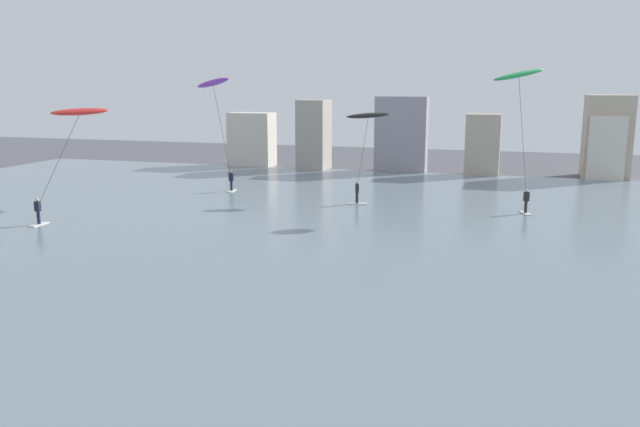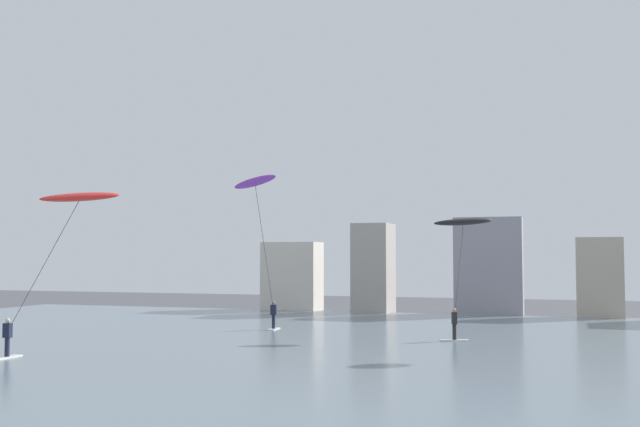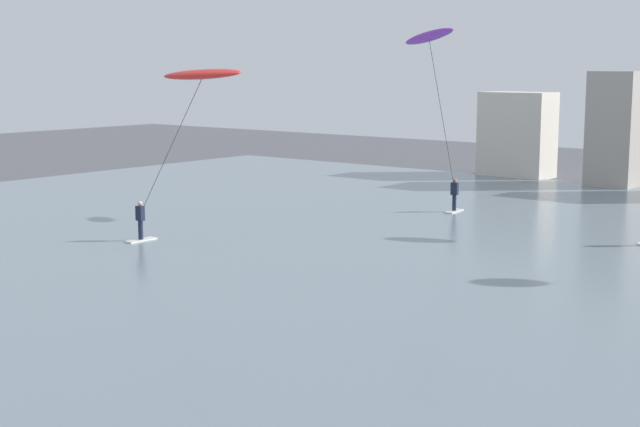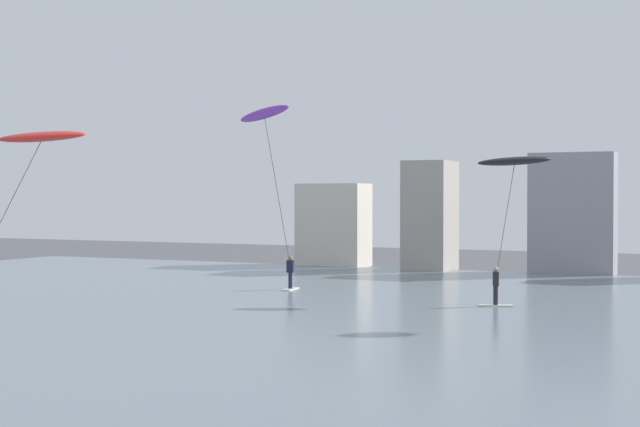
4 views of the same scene
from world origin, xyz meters
The scene contains 6 objects.
water_bay centered at (0.00, 30.64, 0.05)m, with size 84.00×52.00×0.10m, color slate.
far_shore_buildings centered at (0.86, 57.55, 3.33)m, with size 38.28×5.60×7.47m.
kitesurfer_purple centered at (-14.26, 39.69, 7.41)m, with size 2.52×3.31×9.03m.
kitesurfer_black centered at (-3.01, 41.21, 5.71)m, with size 3.39×4.18×6.39m.
kitesurfer_green centered at (7.40, 40.20, 8.50)m, with size 3.84×3.86×9.55m.
kitesurfer_red centered at (-17.69, 27.78, 6.38)m, with size 4.62×2.85×7.11m.
Camera 1 is at (7.28, -5.33, 8.59)m, focal length 36.55 mm.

